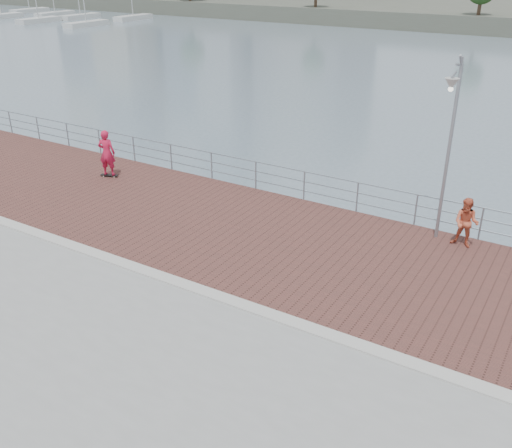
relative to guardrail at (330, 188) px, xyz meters
The scene contains 9 objects.
water 7.50m from the guardrail, 90.00° to the right, with size 400.00×400.00×0.00m, color slate.
brick_lane 3.47m from the guardrail, 90.00° to the right, with size 40.00×6.80×0.02m, color brown.
curb 7.03m from the guardrail, 90.00° to the right, with size 40.00×0.40×0.06m, color #B7B5AD.
guardrail is the anchor object (origin of this frame).
street_lamp 5.13m from the guardrail, 12.81° to the right, with size 0.39×1.15×5.42m.
skateboard 9.03m from the guardrail, 167.21° to the right, with size 0.74×0.43×0.08m.
skateboarder 9.01m from the guardrail, 167.21° to the right, with size 0.67×0.44×1.84m, color #CF1B42.
bystander 4.86m from the guardrail, ahead, with size 0.76×0.59×1.56m, color #D45F3E.
marina 94.00m from the guardrail, 145.72° to the left, with size 30.93×18.76×11.56m.
Camera 1 is at (7.54, -10.27, 8.13)m, focal length 40.00 mm.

